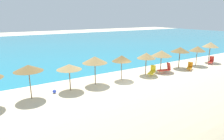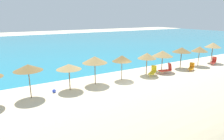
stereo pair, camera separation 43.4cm
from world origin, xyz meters
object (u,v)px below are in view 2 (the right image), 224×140
(beach_umbrella_9, at_px, (200,49))
(lounge_chair_4, at_px, (214,61))
(beach_umbrella_3, at_px, (69,67))
(beach_umbrella_7, at_px, (163,53))
(beach_umbrella_2, at_px, (28,68))
(beach_umbrella_10, at_px, (213,45))
(beach_umbrella_8, at_px, (182,50))
(beach_umbrella_4, at_px, (95,60))
(lounge_chair_3, at_px, (191,67))
(beach_umbrella_5, at_px, (122,58))
(beach_ball, at_px, (54,91))
(beach_umbrella_6, at_px, (147,56))
(lounge_chair_0, at_px, (153,71))
(lounge_chair_1, at_px, (166,69))

(beach_umbrella_9, relative_size, lounge_chair_4, 1.75)
(beach_umbrella_3, xyz_separation_m, beach_umbrella_7, (11.73, 0.30, 0.03))
(beach_umbrella_2, relative_size, beach_umbrella_9, 1.07)
(beach_umbrella_10, bearing_deg, beach_umbrella_8, 178.87)
(beach_umbrella_7, height_order, beach_umbrella_9, beach_umbrella_9)
(beach_umbrella_2, distance_m, beach_umbrella_7, 15.12)
(beach_umbrella_4, distance_m, lounge_chair_4, 18.12)
(beach_umbrella_3, height_order, lounge_chair_3, beach_umbrella_3)
(beach_umbrella_9, relative_size, lounge_chair_3, 1.78)
(beach_umbrella_5, distance_m, lounge_chair_4, 15.09)
(beach_umbrella_9, bearing_deg, lounge_chair_3, -159.15)
(beach_umbrella_2, distance_m, beach_ball, 3.10)
(beach_umbrella_4, relative_size, beach_ball, 8.64)
(beach_umbrella_4, relative_size, beach_umbrella_7, 1.09)
(beach_umbrella_3, height_order, beach_umbrella_9, beach_umbrella_9)
(beach_umbrella_10, height_order, lounge_chair_3, beach_umbrella_10)
(beach_umbrella_8, bearing_deg, beach_umbrella_3, -179.26)
(beach_umbrella_5, relative_size, beach_ball, 8.11)
(beach_umbrella_3, height_order, beach_umbrella_5, beach_umbrella_5)
(beach_umbrella_4, height_order, beach_umbrella_5, beach_umbrella_4)
(beach_umbrella_3, height_order, lounge_chair_4, beach_umbrella_3)
(beach_umbrella_3, xyz_separation_m, beach_umbrella_4, (2.68, 0.23, 0.30))
(beach_umbrella_7, height_order, beach_umbrella_8, beach_umbrella_8)
(beach_umbrella_4, relative_size, beach_umbrella_5, 1.07)
(beach_umbrella_6, height_order, beach_umbrella_10, beach_umbrella_10)
(beach_umbrella_9, height_order, lounge_chair_0, beach_umbrella_9)
(beach_ball, bearing_deg, beach_umbrella_9, -0.80)
(beach_umbrella_9, xyz_separation_m, beach_umbrella_10, (3.33, 0.27, 0.26))
(beach_umbrella_7, relative_size, beach_umbrella_10, 0.88)
(beach_umbrella_2, distance_m, beach_umbrella_10, 24.66)
(lounge_chair_0, height_order, lounge_chair_3, lounge_chair_0)
(lounge_chair_0, bearing_deg, beach_umbrella_5, 50.06)
(beach_umbrella_6, bearing_deg, lounge_chair_1, -15.07)
(beach_umbrella_9, bearing_deg, beach_umbrella_10, 4.68)
(beach_umbrella_9, bearing_deg, beach_umbrella_5, 178.83)
(beach_umbrella_6, xyz_separation_m, lounge_chair_0, (0.54, -0.48, -1.79))
(beach_umbrella_2, distance_m, beach_umbrella_8, 18.30)
(beach_umbrella_2, relative_size, beach_umbrella_3, 1.17)
(beach_umbrella_6, height_order, lounge_chair_3, beach_umbrella_6)
(beach_umbrella_2, height_order, beach_ball, beach_umbrella_2)
(lounge_chair_4, bearing_deg, beach_umbrella_5, 62.79)
(beach_umbrella_3, height_order, lounge_chair_0, beach_umbrella_3)
(lounge_chair_4, bearing_deg, beach_umbrella_9, 54.84)
(beach_umbrella_2, xyz_separation_m, beach_umbrella_4, (6.06, 0.33, -0.09))
(beach_umbrella_4, bearing_deg, beach_umbrella_6, -1.54)
(beach_umbrella_10, height_order, lounge_chair_4, beach_umbrella_10)
(beach_umbrella_4, distance_m, lounge_chair_3, 12.88)
(beach_umbrella_6, relative_size, beach_umbrella_7, 1.00)
(beach_umbrella_3, bearing_deg, lounge_chair_0, -2.54)
(lounge_chair_0, height_order, beach_ball, lounge_chair_0)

